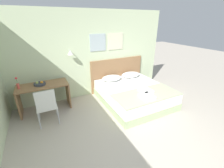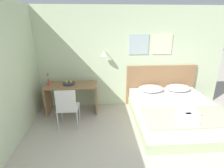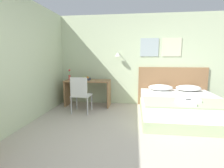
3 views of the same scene
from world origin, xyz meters
TOP-DOWN VIEW (x-y plane):
  - ground_plane at (0.00, 0.00)m, footprint 24.00×24.00m
  - wall_back at (0.01, 2.94)m, footprint 5.41×0.31m
  - bed at (1.03, 1.82)m, footprint 1.83×2.07m
  - headboard at (1.03, 2.88)m, footprint 1.95×0.06m
  - pillow_left at (0.66, 2.57)m, footprint 0.66×0.46m
  - pillow_right at (1.40, 2.57)m, footprint 0.66×0.46m
  - throw_blanket at (1.03, 1.22)m, footprint 1.78×0.83m
  - folded_towel_near_foot at (1.11, 1.36)m, footprint 0.30×0.36m
  - folded_towel_mid_bed at (0.92, 1.07)m, footprint 0.31×0.36m
  - desk at (-1.41, 2.55)m, footprint 1.29×0.59m
  - desk_chair at (-1.40, 1.80)m, footprint 0.46×0.46m
  - fruit_bowl at (-1.47, 2.56)m, footprint 0.29×0.29m
  - flower_vase at (-1.95, 2.54)m, footprint 0.06×0.06m

SIDE VIEW (x-z plane):
  - ground_plane at x=0.00m, z-range 0.00..0.00m
  - bed at x=1.03m, z-range 0.00..0.50m
  - throw_blanket at x=1.03m, z-range 0.50..0.53m
  - desk at x=-1.41m, z-range 0.16..0.91m
  - desk_chair at x=-1.40m, z-range 0.08..1.01m
  - folded_towel_near_foot at x=1.11m, z-range 0.53..0.59m
  - folded_towel_mid_bed at x=0.92m, z-range 0.53..0.59m
  - headboard at x=1.03m, z-range 0.00..1.13m
  - pillow_left at x=0.66m, z-range 0.50..0.67m
  - pillow_right at x=1.40m, z-range 0.50..0.67m
  - fruit_bowl at x=-1.47m, z-range 0.74..0.85m
  - flower_vase at x=-1.95m, z-range 0.73..1.04m
  - wall_back at x=0.01m, z-range 0.01..2.66m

